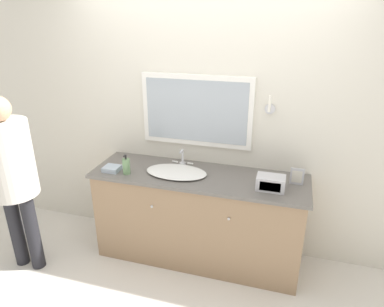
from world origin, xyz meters
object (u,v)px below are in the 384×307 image
at_px(soap_bottle, 126,166).
at_px(appliance_box, 271,183).
at_px(person, 10,168).
at_px(sink_basin, 176,171).
at_px(picture_frame, 297,176).

distance_m(soap_bottle, appliance_box, 1.26).
bearing_deg(soap_bottle, person, -154.70).
bearing_deg(person, sink_basin, 22.78).
xyz_separation_m(soap_bottle, person, (-0.87, -0.41, 0.05)).
distance_m(sink_basin, person, 1.41).
bearing_deg(person, soap_bottle, 25.30).
bearing_deg(picture_frame, sink_basin, -175.48).
bearing_deg(person, picture_frame, 15.03).
height_order(appliance_box, person, person).
distance_m(soap_bottle, picture_frame, 1.48).
bearing_deg(appliance_box, soap_bottle, -176.98).
relative_size(appliance_box, picture_frame, 1.57).
bearing_deg(sink_basin, appliance_box, -4.57).
relative_size(picture_frame, person, 0.09).
xyz_separation_m(soap_bottle, picture_frame, (1.47, 0.22, -0.00)).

